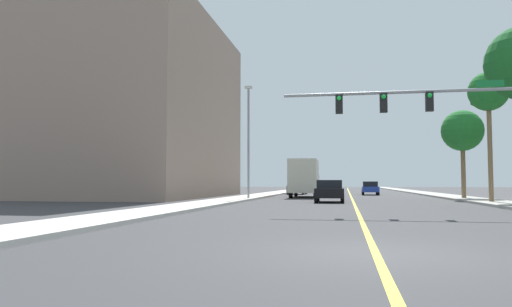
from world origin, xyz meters
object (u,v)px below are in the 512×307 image
car_blue (370,188)px  delivery_truck (304,178)px  palm_mid (488,93)px  traffic_signal_mast (447,112)px  car_black (330,191)px  car_gray (297,188)px  street_lamp (248,136)px  palm_far (462,131)px

car_blue → delivery_truck: (-6.24, -9.67, 1.01)m
palm_mid → delivery_truck: size_ratio=1.03×
traffic_signal_mast → car_black: traffic_signal_mast is taller
traffic_signal_mast → car_gray: traffic_signal_mast is taller
traffic_signal_mast → car_blue: bearing=93.0°
car_gray → delivery_truck: (1.72, -10.91, 1.00)m
car_gray → car_blue: size_ratio=0.87×
palm_mid → delivery_truck: bearing=138.6°
car_black → delivery_truck: delivery_truck is taller
car_gray → car_black: bearing=103.5°
traffic_signal_mast → car_gray: size_ratio=2.78×
car_gray → delivery_truck: delivery_truck is taller
traffic_signal_mast → car_gray: 34.47m
street_lamp → palm_far: 16.75m
car_black → car_blue: size_ratio=0.92×
palm_far → car_blue: 15.54m
traffic_signal_mast → street_lamp: 18.65m
traffic_signal_mast → street_lamp: (-11.58, 14.60, 0.55)m
car_gray → car_blue: 8.05m
street_lamp → car_gray: (1.95, 18.30, -4.14)m
car_gray → street_lamp: bearing=86.1°
palm_mid → car_black: palm_mid is taller
palm_far → car_gray: bearing=134.5°
street_lamp → delivery_truck: bearing=63.6°
car_black → car_blue: car_black is taller
car_gray → car_blue: (7.96, -1.24, -0.01)m
traffic_signal_mast → palm_mid: palm_mid is taller
delivery_truck → street_lamp: bearing=-117.2°
car_gray → car_black: 21.86m
car_gray → traffic_signal_mast: bearing=108.5°
traffic_signal_mast → car_black: bearing=115.1°
street_lamp → car_blue: street_lamp is taller
palm_far → delivery_truck: bearing=163.7°
car_gray → car_black: car_black is taller
car_blue → car_black: bearing=-99.4°
traffic_signal_mast → car_gray: bearing=106.3°
traffic_signal_mast → delivery_truck: 23.52m
traffic_signal_mast → palm_far: bearing=75.4°
car_blue → car_gray: bearing=172.2°
car_gray → car_blue: car_blue is taller
palm_mid → car_black: size_ratio=1.95×
street_lamp → palm_mid: street_lamp is taller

